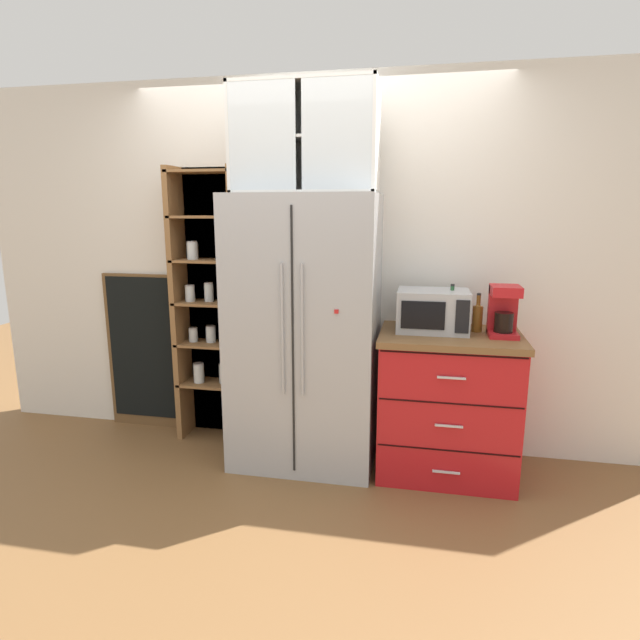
{
  "coord_description": "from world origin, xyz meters",
  "views": [
    {
      "loc": [
        0.74,
        -3.16,
        1.66
      ],
      "look_at": [
        0.1,
        0.03,
        0.97
      ],
      "focal_mm": 28.89,
      "sensor_mm": 36.0,
      "label": 1
    }
  ],
  "objects": [
    {
      "name": "ground_plane",
      "position": [
        0.0,
        0.0,
        0.0
      ],
      "size": [
        10.79,
        10.79,
        0.0
      ],
      "primitive_type": "plane",
      "color": "brown"
    },
    {
      "name": "wall_back_cream",
      "position": [
        0.0,
        0.4,
        1.27
      ],
      "size": [
        5.09,
        0.1,
        2.55
      ],
      "primitive_type": "cube",
      "color": "silver",
      "rests_on": "ground"
    },
    {
      "name": "refrigerator",
      "position": [
        0.0,
        0.03,
        0.88
      ],
      "size": [
        0.93,
        0.66,
        1.77
      ],
      "color": "#ADAFB5",
      "rests_on": "ground"
    },
    {
      "name": "pantry_shelf_column",
      "position": [
        -0.75,
        0.29,
        0.99
      ],
      "size": [
        0.54,
        0.27,
        1.96
      ],
      "color": "brown",
      "rests_on": "ground"
    },
    {
      "name": "counter_cabinet",
      "position": [
        0.93,
        0.05,
        0.46
      ],
      "size": [
        0.87,
        0.64,
        0.92
      ],
      "color": "red",
      "rests_on": "ground"
    },
    {
      "name": "microwave",
      "position": [
        0.81,
        0.09,
        1.05
      ],
      "size": [
        0.44,
        0.33,
        0.26
      ],
      "color": "#ADAFB5",
      "rests_on": "counter_cabinet"
    },
    {
      "name": "coffee_maker",
      "position": [
        1.23,
        0.05,
        1.07
      ],
      "size": [
        0.17,
        0.2,
        0.31
      ],
      "color": "red",
      "rests_on": "counter_cabinet"
    },
    {
      "name": "mug_sage",
      "position": [
        0.93,
        0.11,
        0.96
      ],
      "size": [
        0.12,
        0.08,
        0.09
      ],
      "color": "#8CA37F",
      "rests_on": "counter_cabinet"
    },
    {
      "name": "mug_navy",
      "position": [
        0.93,
        0.07,
        0.97
      ],
      "size": [
        0.12,
        0.08,
        0.09
      ],
      "color": "navy",
      "rests_on": "counter_cabinet"
    },
    {
      "name": "bottle_amber",
      "position": [
        1.09,
        0.13,
        1.02
      ],
      "size": [
        0.06,
        0.06,
        0.24
      ],
      "color": "brown",
      "rests_on": "counter_cabinet"
    },
    {
      "name": "bottle_green",
      "position": [
        0.93,
        0.11,
        1.05
      ],
      "size": [
        0.06,
        0.06,
        0.3
      ],
      "color": "#285B33",
      "rests_on": "counter_cabinet"
    },
    {
      "name": "upper_cabinet",
      "position": [
        0.0,
        0.08,
        2.09
      ],
      "size": [
        0.9,
        0.32,
        0.65
      ],
      "color": "silver",
      "rests_on": "refrigerator"
    },
    {
      "name": "chalkboard_menu",
      "position": [
        -1.34,
        0.33,
        0.61
      ],
      "size": [
        0.6,
        0.04,
        1.2
      ],
      "color": "brown",
      "rests_on": "ground"
    }
  ]
}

